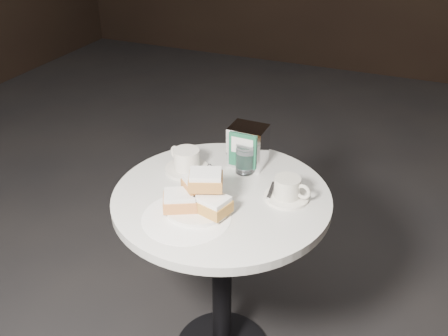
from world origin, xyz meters
TOP-DOWN VIEW (x-y plane):
  - cafe_table at (0.00, 0.00)m, footprint 0.70×0.70m
  - sugar_spill at (-0.05, -0.16)m, footprint 0.34×0.34m
  - beignet_plate at (-0.03, -0.10)m, footprint 0.23×0.23m
  - coffee_cup_left at (-0.17, 0.09)m, footprint 0.20×0.20m
  - coffee_cup_right at (0.20, 0.06)m, footprint 0.16×0.16m
  - water_glass_left at (-0.02, 0.23)m, footprint 0.09×0.09m
  - water_glass_right at (0.02, 0.16)m, footprint 0.07×0.07m
  - napkin_dispenser at (0.01, 0.21)m, footprint 0.13×0.11m

SIDE VIEW (x-z plane):
  - cafe_table at x=0.00m, z-range 0.17..0.92m
  - sugar_spill at x=-0.05m, z-range 0.74..0.75m
  - coffee_cup_right at x=0.20m, z-range 0.74..0.81m
  - coffee_cup_left at x=-0.17m, z-range 0.74..0.82m
  - beignet_plate at x=-0.03m, z-range 0.73..0.86m
  - water_glass_right at x=0.02m, z-range 0.74..0.85m
  - water_glass_left at x=-0.02m, z-range 0.74..0.86m
  - napkin_dispenser at x=0.01m, z-range 0.75..0.89m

